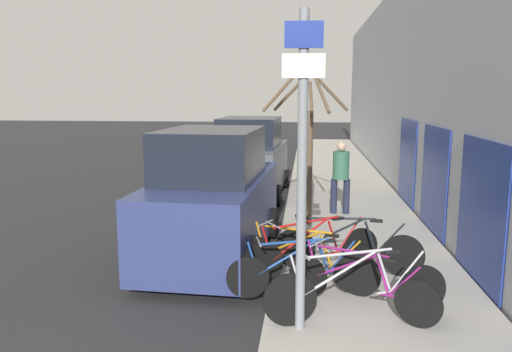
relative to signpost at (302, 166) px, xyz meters
name	(u,v)px	position (x,y,z in m)	size (l,w,h in m)	color
ground_plane	(250,207)	(-1.47, 7.30, -2.23)	(80.00, 80.00, 0.00)	#28282B
sidewalk_curb	(340,187)	(1.13, 10.10, -2.16)	(3.20, 32.00, 0.15)	#ADA89E
building_facade	(400,88)	(2.88, 10.01, 0.99)	(0.23, 32.00, 6.50)	#B2B7C1
signpost	(302,166)	(0.00, 0.00, 0.00)	(0.50, 0.14, 3.90)	gray
bicycle_0	(357,291)	(0.74, 0.27, -1.67)	(2.41, 0.76, 0.97)	black
bicycle_1	(359,285)	(0.79, 0.58, -1.71)	(1.94, 1.20, 0.86)	black
bicycle_2	(301,271)	(0.01, 1.03, -1.71)	(2.16, 0.63, 0.86)	black
bicycle_3	(305,260)	(0.05, 1.48, -1.70)	(2.19, 1.08, 0.90)	black
bicycle_4	(313,253)	(0.19, 1.75, -1.67)	(2.19, 1.35, 0.98)	black
bicycle_5	(348,249)	(0.76, 2.07, -1.68)	(2.43, 0.48, 0.95)	black
parked_car_0	(214,200)	(-1.67, 3.03, -1.12)	(2.25, 4.56, 2.45)	navy
parked_car_1	(251,161)	(-1.63, 8.85, -1.16)	(2.20, 4.46, 2.37)	#51565B
pedestrian_near	(341,172)	(0.89, 6.20, -1.06)	(0.47, 0.39, 1.78)	#1E2338
street_tree	(308,146)	(0.08, 5.08, -0.30)	(1.90, 1.42, 3.73)	brown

